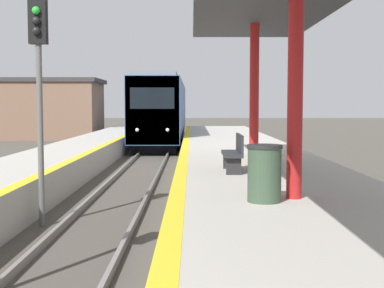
{
  "coord_description": "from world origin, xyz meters",
  "views": [
    {
      "loc": [
        1.92,
        -1.04,
        2.54
      ],
      "look_at": [
        1.89,
        22.51,
        0.8
      ],
      "focal_mm": 50.0,
      "sensor_mm": 36.0,
      "label": 1
    }
  ],
  "objects_px": {
    "signal_mid": "(40,69)",
    "bench": "(235,152)",
    "train": "(164,111)",
    "trash_bin": "(265,173)"
  },
  "relations": [
    {
      "from": "signal_mid",
      "to": "bench",
      "type": "xyz_separation_m",
      "value": [
        4.17,
        2.05,
        -1.88
      ]
    },
    {
      "from": "train",
      "to": "signal_mid",
      "type": "height_order",
      "value": "signal_mid"
    },
    {
      "from": "trash_bin",
      "to": "bench",
      "type": "relative_size",
      "value": 0.64
    },
    {
      "from": "train",
      "to": "trash_bin",
      "type": "xyz_separation_m",
      "value": [
        3.14,
        -27.22,
        -0.75
      ]
    },
    {
      "from": "train",
      "to": "bench",
      "type": "distance_m",
      "value": 23.35
    },
    {
      "from": "train",
      "to": "signal_mid",
      "type": "relative_size",
      "value": 4.49
    },
    {
      "from": "train",
      "to": "bench",
      "type": "height_order",
      "value": "train"
    },
    {
      "from": "trash_bin",
      "to": "train",
      "type": "bearing_deg",
      "value": 96.59
    },
    {
      "from": "train",
      "to": "bench",
      "type": "xyz_separation_m",
      "value": [
        2.96,
        -23.15,
        -0.76
      ]
    },
    {
      "from": "signal_mid",
      "to": "bench",
      "type": "bearing_deg",
      "value": 26.15
    }
  ]
}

